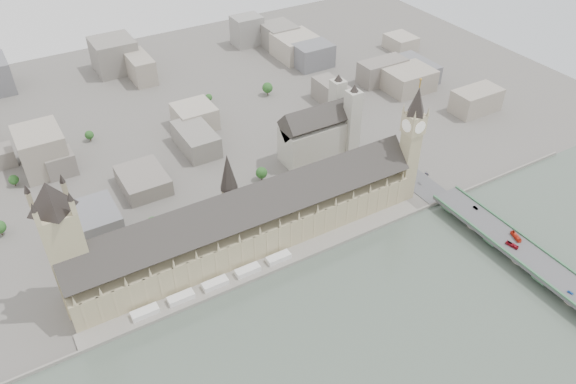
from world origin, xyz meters
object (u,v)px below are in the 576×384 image
victoria_tower (64,241)px  car_approach (427,174)px  palace_of_westminster (248,222)px  westminster_abbey (320,132)px  car_silver (476,208)px  red_bus_north (512,245)px  westminster_bridge (513,249)px  elizabeth_tower (412,137)px  red_bus_south (516,236)px  car_blue (570,292)px

victoria_tower → car_approach: size_ratio=22.24×
palace_of_westminster → westminster_abbey: bearing=34.2°
westminster_abbey → car_silver: (56.40, -138.14, -14.10)m
red_bus_north → palace_of_westminster: bearing=133.0°
westminster_bridge → westminster_abbey: westminster_abbey is taller
palace_of_westminster → red_bus_north: size_ratio=28.00×
palace_of_westminster → elizabeth_tower: elizabeth_tower is taller
elizabeth_tower → car_approach: bearing=6.5°
elizabeth_tower → car_approach: 54.69m
victoria_tower → westminster_bridge: bearing=-21.8°
westminster_abbey → palace_of_westminster: bearing=-145.8°
westminster_abbey → elizabeth_tower: bearing=-72.7°
red_bus_south → car_blue: 57.19m
red_bus_south → car_blue: (-11.31, -56.05, -0.89)m
westminster_bridge → westminster_abbey: bearing=105.6°
victoria_tower → car_silver: (289.32, -69.14, -44.23)m
car_blue → car_approach: (9.47, 150.26, -0.03)m
red_bus_south → car_approach: 94.22m
car_silver → car_approach: (-1.84, 54.27, -0.08)m
victoria_tower → red_bus_south: 312.22m
elizabeth_tower → car_blue: elizabeth_tower is taller
car_blue → car_approach: bearing=71.8°
red_bus_south → westminster_bridge: bearing=-122.8°
victoria_tower → red_bus_south: size_ratio=8.88×
westminster_bridge → westminster_abbey: 190.56m
red_bus_north → car_approach: 99.35m
palace_of_westminster → red_bus_south: bearing=-31.6°
palace_of_westminster → car_silver: palace_of_westminster is taller
red_bus_south → car_silver: red_bus_south is taller
elizabeth_tower → westminster_bridge: size_ratio=0.33×
palace_of_westminster → car_blue: bearing=-45.5°
westminster_bridge → red_bus_south: 9.63m
palace_of_westminster → red_bus_north: (157.97, -107.63, -11.14)m
red_bus_north → car_blue: size_ratio=2.36×
red_bus_south → car_approach: red_bus_south is taller
red_bus_south → car_silver: (0.01, 39.93, -0.84)m
car_silver → westminster_abbey: bearing=110.2°
victoria_tower → red_bus_north: 305.40m
elizabeth_tower → westminster_bridge: 111.81m
red_bus_north → victoria_tower: bearing=145.1°
elizabeth_tower → car_approach: (27.48, 3.13, -47.18)m
elizabeth_tower → car_approach: size_ratio=23.91×
westminster_abbey → car_approach: westminster_abbey is taller
palace_of_westminster → westminster_bridge: (162.00, -107.20, -17.58)m
westminster_bridge → car_silver: 45.06m
westminster_bridge → car_silver: bearing=83.2°
red_bus_south → red_bus_north: bearing=-135.1°
westminster_abbey → victoria_tower: bearing=-163.5°
palace_of_westminster → westminster_bridge: 195.05m
car_blue → car_silver: size_ratio=0.91×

